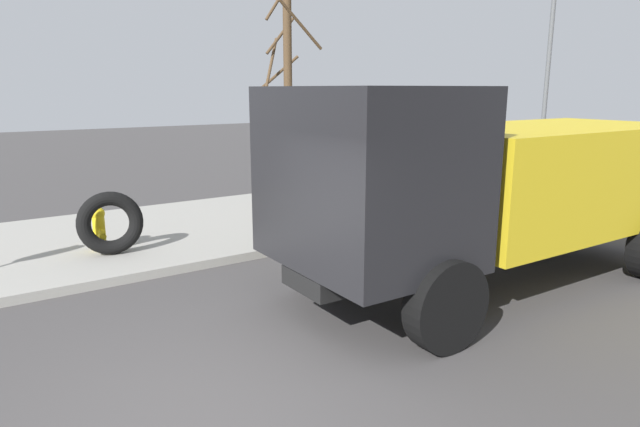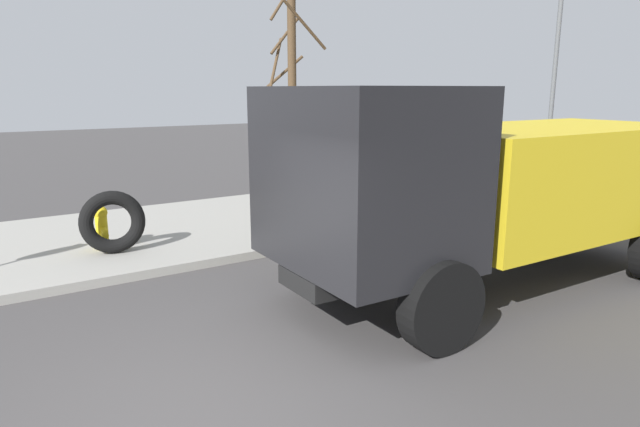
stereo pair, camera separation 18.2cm
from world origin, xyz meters
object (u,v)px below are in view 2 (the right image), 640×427
Objects in this scene: street_light_pole at (555,71)px; dump_truck_yellow at (489,183)px; fire_hydrant at (102,226)px; bare_tree at (292,95)px; loose_tire at (113,222)px.

dump_truck_yellow is at bearing -150.87° from street_light_pole.
fire_hydrant is 0.14× the size of bare_tree.
bare_tree reaches higher than fire_hydrant.
bare_tree reaches higher than loose_tire.
bare_tree is at bearing 18.26° from fire_hydrant.
dump_truck_yellow is at bearing -46.33° from fire_hydrant.
bare_tree reaches higher than dump_truck_yellow.
dump_truck_yellow reaches higher than fire_hydrant.
bare_tree is at bearing 86.88° from dump_truck_yellow.
loose_tire is 11.85m from street_light_pole.
street_light_pole is at bearing -2.24° from loose_tire.
fire_hydrant is at bearing -161.74° from bare_tree.
dump_truck_yellow reaches higher than loose_tire.
dump_truck_yellow is 1.26× the size of bare_tree.
fire_hydrant is 0.71× the size of loose_tire.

